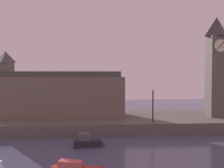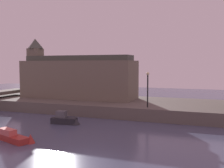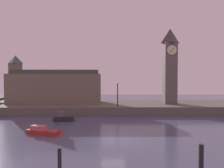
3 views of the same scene
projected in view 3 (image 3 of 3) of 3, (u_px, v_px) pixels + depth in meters
name	position (u px, v px, depth m)	size (l,w,h in m)	color
ground_plane	(113.00, 140.00, 22.79)	(120.00, 120.00, 0.00)	#474C66
far_embankment	(111.00, 107.00, 42.76)	(70.00, 12.00, 1.50)	#5B544C
clock_tower	(170.00, 65.00, 41.89)	(2.55, 2.58, 14.38)	#5B544C
parliament_hall	(53.00, 87.00, 43.25)	(17.84, 5.57, 9.40)	#6B6051
streetlamp	(118.00, 91.00, 38.06)	(0.36, 0.36, 4.26)	black
mooring_post_left	(60.00, 165.00, 13.72)	(0.24, 0.24, 2.12)	black
mooring_post_right	(201.00, 163.00, 13.82)	(0.31, 0.31, 2.33)	black
boat_barge_dark	(65.00, 118.00, 32.62)	(3.46, 1.45, 1.44)	#232328
boat_dinghy_red	(46.00, 131.00, 25.05)	(4.60, 2.29, 1.23)	maroon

